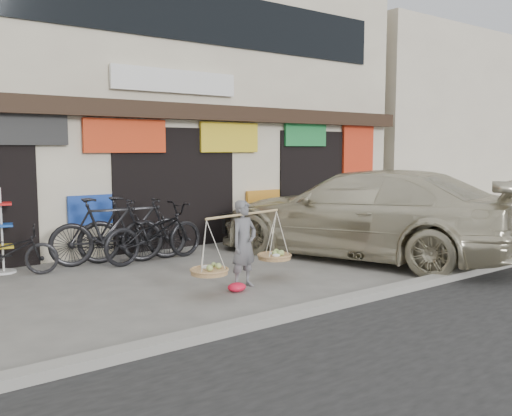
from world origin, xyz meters
TOP-DOWN VIEW (x-y plane):
  - ground at (0.00, 0.00)m, footprint 70.00×70.00m
  - kerb at (0.00, -2.00)m, footprint 70.00×0.25m
  - shophouse_block at (-0.00, 6.42)m, footprint 14.00×6.32m
  - neighbor_east at (13.50, 7.00)m, footprint 12.00×7.00m
  - street_vendor at (-0.82, -0.30)m, footprint 2.05×0.86m
  - bike_0 at (-3.74, 2.74)m, footprint 1.78×1.01m
  - bike_1 at (-1.94, 2.68)m, footprint 2.26×1.11m
  - bike_2 at (-1.08, 2.42)m, footprint 2.28×1.02m
  - bike_3 at (-1.40, 2.68)m, footprint 2.26×1.11m
  - suv at (2.55, 0.27)m, footprint 4.37×6.71m
  - display_rack at (-3.73, 3.11)m, footprint 0.43×0.43m
  - red_bag at (-1.07, -0.46)m, footprint 0.31×0.25m

SIDE VIEW (x-z plane):
  - ground at x=0.00m, z-range 0.00..0.00m
  - kerb at x=0.00m, z-range 0.00..0.12m
  - red_bag at x=-1.07m, z-range 0.00..0.14m
  - bike_0 at x=-3.74m, z-range 0.00..0.89m
  - bike_2 at x=-1.08m, z-range 0.00..1.16m
  - display_rack at x=-3.73m, z-range -0.15..1.40m
  - street_vendor at x=-0.82m, z-range -0.07..1.35m
  - bike_1 at x=-1.94m, z-range 0.00..1.31m
  - bike_3 at x=-1.40m, z-range 0.00..1.31m
  - suv at x=2.55m, z-range 0.00..1.81m
  - neighbor_east at x=13.50m, z-range 0.00..6.40m
  - shophouse_block at x=0.00m, z-range -0.05..6.95m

